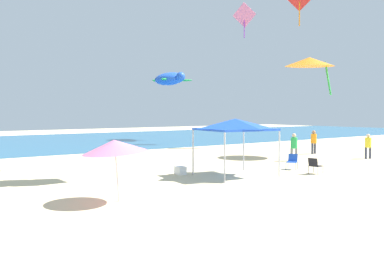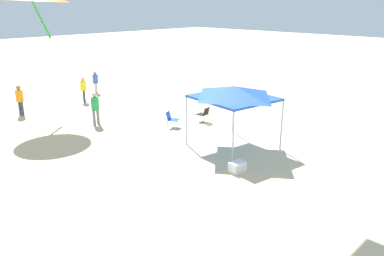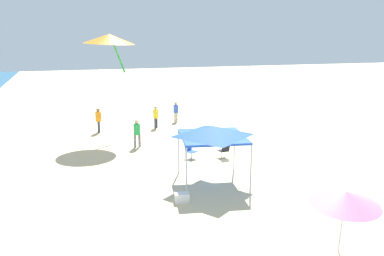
{
  "view_description": "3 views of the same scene",
  "coord_description": "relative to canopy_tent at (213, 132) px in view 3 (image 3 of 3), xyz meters",
  "views": [
    {
      "loc": [
        -16.67,
        -11.67,
        3.12
      ],
      "look_at": [
        -3.45,
        5.9,
        2.26
      ],
      "focal_mm": 39.79,
      "sensor_mm": 36.0,
      "label": 1
    },
    {
      "loc": [
        -12.98,
        16.39,
        6.18
      ],
      "look_at": [
        -2.97,
        6.23,
        1.59
      ],
      "focal_mm": 36.62,
      "sensor_mm": 36.0,
      "label": 2
    },
    {
      "loc": [
        -20.45,
        9.59,
        7.03
      ],
      "look_at": [
        -2.4,
        4.3,
        2.66
      ],
      "focal_mm": 39.06,
      "sensor_mm": 36.0,
      "label": 3
    }
  ],
  "objects": [
    {
      "name": "ground",
      "position": [
        2.73,
        -3.4,
        -2.53
      ],
      "size": [
        120.0,
        120.0,
        0.1
      ],
      "primitive_type": "cube",
      "color": "beige"
    },
    {
      "name": "canopy_tent",
      "position": [
        0.0,
        0.0,
        0.0
      ],
      "size": [
        3.52,
        3.34,
        2.77
      ],
      "rotation": [
        0.0,
        0.0,
        -0.14
      ],
      "color": "#B7B7BC",
      "rests_on": "ground"
    },
    {
      "name": "folding_chair_facing_ocean",
      "position": [
        3.56,
        -1.94,
        -2.0
      ],
      "size": [
        0.7,
        0.62,
        0.82
      ],
      "rotation": [
        0.0,
        0.0,
        1.72
      ],
      "color": "black",
      "rests_on": "ground"
    },
    {
      "name": "person_far_stroller",
      "position": [
        11.92,
        4.43,
        -1.46
      ],
      "size": [
        0.46,
        0.41,
        1.74
      ],
      "rotation": [
        0.0,
        0.0,
        0.01
      ],
      "color": "#33384C",
      "rests_on": "ground"
    },
    {
      "name": "cooler_box",
      "position": [
        -1.84,
        1.98,
        -2.28
      ],
      "size": [
        0.49,
        0.67,
        0.4
      ],
      "color": "white",
      "rests_on": "ground"
    },
    {
      "name": "beach_umbrella",
      "position": [
        -7.34,
        -1.87,
        -0.55
      ],
      "size": [
        2.25,
        2.23,
        2.24
      ],
      "color": "silver",
      "rests_on": "ground"
    },
    {
      "name": "person_beachcomber",
      "position": [
        12.11,
        0.25,
        -1.52
      ],
      "size": [
        0.4,
        0.39,
        1.64
      ],
      "rotation": [
        0.0,
        0.0,
        5.74
      ],
      "color": "#33384C",
      "rests_on": "ground"
    },
    {
      "name": "kite_delta_orange",
      "position": [
        10.24,
        3.58,
        4.06
      ],
      "size": [
        4.57,
        4.58,
        2.69
      ],
      "rotation": [
        0.0,
        0.0,
        2.64
      ],
      "color": "orange"
    },
    {
      "name": "person_by_tent",
      "position": [
        7.27,
        2.41,
        -1.46
      ],
      "size": [
        0.41,
        0.45,
        1.74
      ],
      "rotation": [
        0.0,
        0.0,
        1.88
      ],
      "color": "slate",
      "rests_on": "ground"
    },
    {
      "name": "folding_chair_near_cooler",
      "position": [
        4.1,
        -0.09,
        -2.0
      ],
      "size": [
        0.79,
        0.75,
        0.82
      ],
      "rotation": [
        0.0,
        0.0,
        5.21
      ],
      "color": "black",
      "rests_on": "ground"
    },
    {
      "name": "person_near_umbrella",
      "position": [
        13.82,
        -1.71,
        -1.55
      ],
      "size": [
        0.38,
        0.38,
        1.59
      ],
      "rotation": [
        0.0,
        0.0,
        2.38
      ],
      "color": "#C6B28C",
      "rests_on": "ground"
    }
  ]
}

